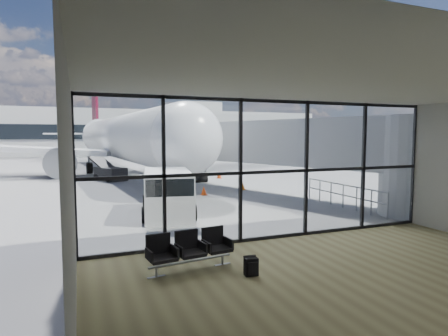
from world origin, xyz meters
TOP-DOWN VIEW (x-y plane):
  - ground at (0.00, 40.00)m, footprint 220.00×220.00m
  - lounge_shell at (0.00, -4.80)m, footprint 12.02×8.01m
  - glass_curtain_wall at (0.00, 0.00)m, footprint 12.10×0.12m
  - jet_bridge at (4.90, 7.07)m, footprint 8.00×16.50m
  - apron_railing at (5.60, 3.50)m, footprint 0.06×5.46m
  - far_terminal at (-0.59, 61.97)m, footprint 80.00×12.20m
  - tree_5 at (-15.00, 72.00)m, footprint 6.27×6.27m
  - seating_row at (-3.36, -1.71)m, footprint 2.18×0.87m
  - backpack at (-2.10, -2.69)m, footprint 0.33×0.31m
  - airliner at (-2.04, 25.97)m, footprint 34.34×39.86m
  - service_van at (-2.42, 4.80)m, footprint 2.68×4.56m
  - belt_loader at (-3.69, 18.66)m, footprint 2.61×3.89m
  - traffic_cone_a at (0.72, 9.44)m, footprint 0.36×0.36m
  - traffic_cone_b at (3.60, 10.51)m, footprint 0.38×0.38m
  - traffic_cone_c at (4.50, 17.00)m, footprint 0.42×0.42m

SIDE VIEW (x-z plane):
  - ground at x=0.00m, z-range 0.00..0.00m
  - backpack at x=-2.10m, z-range -0.01..0.47m
  - traffic_cone_a at x=0.72m, z-range -0.01..0.50m
  - traffic_cone_b at x=3.60m, z-range -0.01..0.53m
  - traffic_cone_c at x=4.50m, z-range -0.01..0.58m
  - seating_row at x=-3.36m, z-range 0.05..1.02m
  - belt_loader at x=-3.69m, z-range -0.28..1.43m
  - apron_railing at x=5.60m, z-range 0.16..1.27m
  - service_van at x=-2.42m, z-range 0.03..1.89m
  - glass_curtain_wall at x=0.00m, z-range 0.00..4.50m
  - lounge_shell at x=0.00m, z-range 0.40..4.91m
  - jet_bridge at x=4.90m, z-range 0.59..4.92m
  - airliner at x=-2.04m, z-range -2.01..8.26m
  - far_terminal at x=-0.59m, z-range -1.29..9.71m
  - tree_5 at x=-15.00m, z-range 1.36..10.39m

